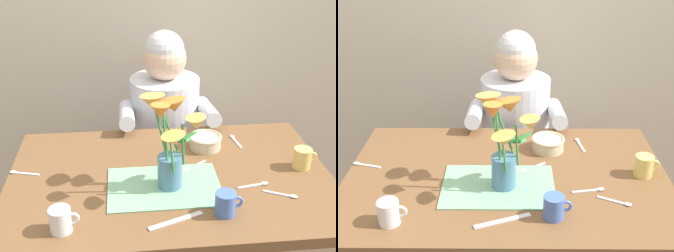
% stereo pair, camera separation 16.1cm
% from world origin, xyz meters
% --- Properties ---
extents(dining_table, '(1.20, 0.80, 0.74)m').
position_xyz_m(dining_table, '(0.00, 0.00, 0.64)').
color(dining_table, brown).
rests_on(dining_table, ground_plane).
extents(seated_person, '(0.45, 0.47, 1.14)m').
position_xyz_m(seated_person, '(0.04, 0.62, 0.56)').
color(seated_person, '#4C4C56').
rests_on(seated_person, ground_plane).
extents(striped_placemat, '(0.40, 0.28, 0.00)m').
position_xyz_m(striped_placemat, '(-0.03, -0.08, 0.74)').
color(striped_placemat, '#7AB289').
rests_on(striped_placemat, dining_table).
extents(flower_vase, '(0.25, 0.26, 0.34)m').
position_xyz_m(flower_vase, '(-0.01, -0.07, 0.93)').
color(flower_vase, teal).
rests_on(flower_vase, dining_table).
extents(ceramic_bowl, '(0.14, 0.14, 0.06)m').
position_xyz_m(ceramic_bowl, '(0.17, 0.20, 0.77)').
color(ceramic_bowl, beige).
rests_on(ceramic_bowl, dining_table).
extents(dinner_knife, '(0.18, 0.08, 0.00)m').
position_xyz_m(dinner_knife, '(-0.01, -0.27, 0.74)').
color(dinner_knife, silver).
rests_on(dinner_knife, dining_table).
extents(tea_cup, '(0.09, 0.07, 0.08)m').
position_xyz_m(tea_cup, '(-0.36, -0.28, 0.78)').
color(tea_cup, silver).
rests_on(tea_cup, dining_table).
extents(ceramic_mug, '(0.09, 0.07, 0.08)m').
position_xyz_m(ceramic_mug, '(0.15, -0.25, 0.78)').
color(ceramic_mug, '#476BB7').
rests_on(ceramic_mug, dining_table).
extents(coffee_cup, '(0.09, 0.07, 0.08)m').
position_xyz_m(coffee_cup, '(0.51, 0.01, 0.78)').
color(coffee_cup, '#E5C666').
rests_on(coffee_cup, dining_table).
extents(spoon_0, '(0.10, 0.08, 0.01)m').
position_xyz_m(spoon_0, '(0.09, 0.04, 0.74)').
color(spoon_0, silver).
rests_on(spoon_0, dining_table).
extents(spoon_1, '(0.11, 0.07, 0.01)m').
position_xyz_m(spoon_1, '(0.38, -0.17, 0.74)').
color(spoon_1, silver).
rests_on(spoon_1, dining_table).
extents(spoon_2, '(0.12, 0.04, 0.01)m').
position_xyz_m(spoon_2, '(0.31, -0.10, 0.74)').
color(spoon_2, silver).
rests_on(spoon_2, dining_table).
extents(spoon_3, '(0.03, 0.12, 0.01)m').
position_xyz_m(spoon_3, '(0.30, 0.26, 0.74)').
color(spoon_3, silver).
rests_on(spoon_3, dining_table).
extents(spoon_4, '(0.12, 0.05, 0.01)m').
position_xyz_m(spoon_4, '(-0.56, 0.07, 0.74)').
color(spoon_4, silver).
rests_on(spoon_4, dining_table).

